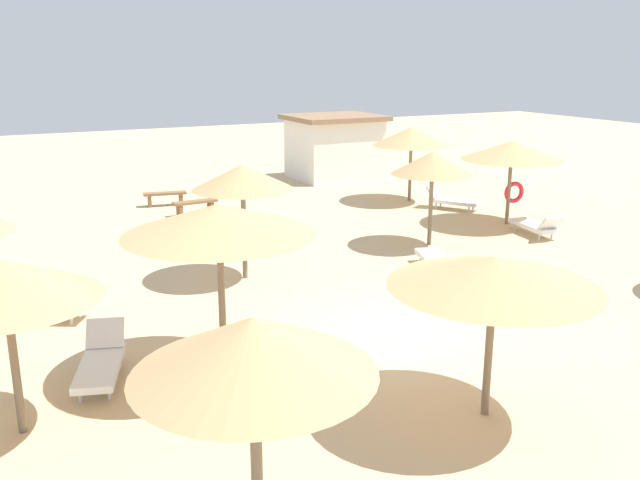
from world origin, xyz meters
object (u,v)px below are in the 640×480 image
(beach_cabana, at_px, (334,146))
(parasol_9, at_px, (219,220))
(parasol_5, at_px, (253,347))
(lounger_0, at_px, (39,305))
(lounger_1, at_px, (438,259))
(lounger_6, at_px, (101,361))
(parasol_6, at_px, (4,281))
(parasol_3, at_px, (512,151))
(bench_0, at_px, (195,205))
(parasol_7, at_px, (242,177))
(lounger_4, at_px, (451,200))
(bench_1, at_px, (165,196))
(lounger_3, at_px, (536,225))
(parasol_8, at_px, (494,272))
(parasol_4, at_px, (411,136))
(parasol_1, at_px, (433,163))

(beach_cabana, bearing_deg, parasol_9, -123.67)
(parasol_5, height_order, lounger_0, parasol_5)
(lounger_1, relative_size, lounger_6, 1.02)
(parasol_9, relative_size, lounger_6, 1.61)
(parasol_6, height_order, lounger_6, parasol_6)
(parasol_3, height_order, bench_0, parasol_3)
(parasol_7, bearing_deg, beach_cabana, 53.18)
(parasol_3, height_order, lounger_4, parasol_3)
(lounger_4, relative_size, bench_1, 1.23)
(parasol_5, distance_m, parasol_7, 9.97)
(parasol_5, height_order, lounger_3, parasol_5)
(parasol_8, bearing_deg, bench_1, 91.78)
(bench_0, distance_m, bench_1, 1.98)
(lounger_1, relative_size, lounger_4, 1.06)
(lounger_0, bearing_deg, beach_cabana, 42.25)
(parasol_3, bearing_deg, bench_1, 139.93)
(parasol_7, height_order, lounger_0, parasol_7)
(parasol_9, bearing_deg, parasol_6, -170.56)
(lounger_0, bearing_deg, parasol_4, 25.60)
(parasol_7, distance_m, beach_cabana, 14.17)
(parasol_4, height_order, lounger_0, parasol_4)
(parasol_9, bearing_deg, parasol_5, -104.99)
(bench_1, bearing_deg, lounger_4, -29.94)
(lounger_1, relative_size, beach_cabana, 0.52)
(parasol_3, height_order, lounger_6, parasol_3)
(parasol_5, height_order, bench_0, parasol_5)
(bench_0, bearing_deg, parasol_8, -90.04)
(parasol_1, bearing_deg, lounger_3, -10.11)
(parasol_5, relative_size, bench_0, 1.91)
(parasol_4, distance_m, lounger_0, 15.00)
(parasol_4, distance_m, parasol_9, 14.99)
(parasol_7, height_order, beach_cabana, parasol_7)
(parasol_5, distance_m, beach_cabana, 23.88)
(parasol_1, xyz_separation_m, parasol_4, (2.92, 5.33, 0.04))
(beach_cabana, bearing_deg, parasol_8, -111.63)
(parasol_6, xyz_separation_m, bench_1, (5.77, 14.15, -1.95))
(parasol_5, xyz_separation_m, bench_1, (3.79, 18.36, -2.26))
(parasol_6, height_order, beach_cabana, beach_cabana)
(lounger_0, xyz_separation_m, lounger_6, (0.65, -3.29, 0.00))
(lounger_3, relative_size, beach_cabana, 0.50)
(parasol_1, distance_m, parasol_3, 3.82)
(parasol_3, distance_m, bench_1, 12.03)
(parasol_3, distance_m, parasol_9, 13.05)
(parasol_5, xyz_separation_m, beach_cabana, (11.88, 20.68, -1.21))
(parasol_3, bearing_deg, parasol_6, -156.30)
(lounger_4, distance_m, beach_cabana, 7.50)
(lounger_0, bearing_deg, parasol_8, -51.63)
(parasol_6, bearing_deg, lounger_3, 18.78)
(parasol_3, height_order, parasol_4, parasol_4)
(parasol_1, bearing_deg, parasol_3, 14.23)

